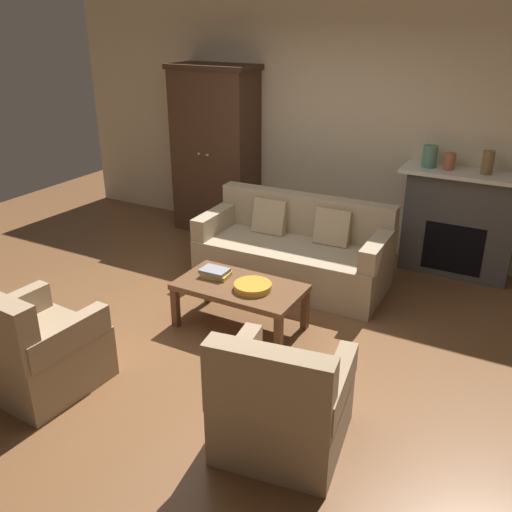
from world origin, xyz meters
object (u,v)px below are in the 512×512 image
(mantel_vase_bronze, at_px, (488,163))
(armchair_near_right, at_px, (281,406))
(coffee_table, at_px, (240,290))
(mantel_vase_jade, at_px, (430,156))
(armoire, at_px, (216,151))
(fireplace, at_px, (459,223))
(mantel_vase_terracotta, at_px, (450,161))
(couch, at_px, (294,253))
(armchair_near_left, at_px, (35,350))
(fruit_bowl, at_px, (253,287))
(book_stack, at_px, (215,273))

(mantel_vase_bronze, relative_size, armchair_near_right, 0.26)
(coffee_table, height_order, mantel_vase_jade, mantel_vase_jade)
(armoire, relative_size, coffee_table, 1.85)
(armoire, height_order, mantel_vase_jade, armoire)
(fireplace, xyz_separation_m, mantel_vase_terracotta, (-0.18, -0.02, 0.64))
(couch, distance_m, armchair_near_left, 2.70)
(fruit_bowl, height_order, mantel_vase_bronze, mantel_vase_bronze)
(armchair_near_left, bearing_deg, coffee_table, 59.16)
(mantel_vase_bronze, xyz_separation_m, armchair_near_left, (-2.49, -3.55, -0.92))
(armoire, xyz_separation_m, mantel_vase_terracotta, (2.77, 0.06, 0.18))
(coffee_table, relative_size, fruit_bowl, 3.41)
(mantel_vase_bronze, bearing_deg, armoire, -178.90)
(fruit_bowl, height_order, book_stack, book_stack)
(armchair_near_left, bearing_deg, mantel_vase_bronze, 54.98)
(fruit_bowl, bearing_deg, mantel_vase_terracotta, 62.35)
(fruit_bowl, relative_size, mantel_vase_bronze, 1.40)
(mantel_vase_terracotta, bearing_deg, fireplace, 5.69)
(armoire, bearing_deg, fireplace, 1.51)
(coffee_table, distance_m, armchair_near_right, 1.52)
(coffee_table, height_order, book_stack, book_stack)
(fireplace, distance_m, book_stack, 2.67)
(armchair_near_left, distance_m, armchair_near_right, 1.89)
(armoire, xyz_separation_m, book_stack, (1.25, -1.98, -0.57))
(armchair_near_right, bearing_deg, coffee_table, 130.29)
(armchair_near_left, bearing_deg, couch, 70.76)
(couch, distance_m, mantel_vase_bronze, 2.09)
(armoire, bearing_deg, coffee_table, -52.97)
(book_stack, bearing_deg, mantel_vase_terracotta, 53.36)
(mantel_vase_jade, bearing_deg, book_stack, -122.85)
(fireplace, xyz_separation_m, book_stack, (-1.70, -2.06, -0.11))
(armoire, distance_m, coffee_table, 2.61)
(armoire, xyz_separation_m, coffee_table, (1.52, -2.02, -0.66))
(armchair_near_right, bearing_deg, mantel_vase_terracotta, 85.32)
(fireplace, xyz_separation_m, coffee_table, (-1.43, -2.10, -0.20))
(armoire, relative_size, armchair_near_left, 2.31)
(couch, relative_size, mantel_vase_terracotta, 11.45)
(armoire, height_order, coffee_table, armoire)
(couch, xyz_separation_m, armchair_near_left, (-0.89, -2.55, -0.00))
(couch, relative_size, mantel_vase_bronze, 8.45)
(coffee_table, xyz_separation_m, book_stack, (-0.27, 0.04, 0.09))
(armoire, relative_size, mantel_vase_jade, 9.11)
(coffee_table, bearing_deg, armchair_near_left, -120.84)
(couch, relative_size, book_stack, 7.44)
(armchair_near_right, bearing_deg, book_stack, 136.38)
(coffee_table, bearing_deg, fruit_bowl, -11.11)
(armoire, height_order, armchair_near_right, armoire)
(mantel_vase_jade, xyz_separation_m, mantel_vase_bronze, (0.56, 0.00, 0.00))
(armchair_near_left, xyz_separation_m, armchair_near_right, (1.86, 0.31, 0.00))
(book_stack, xyz_separation_m, armchair_near_right, (1.25, -1.20, -0.14))
(couch, relative_size, armchair_near_left, 2.21)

